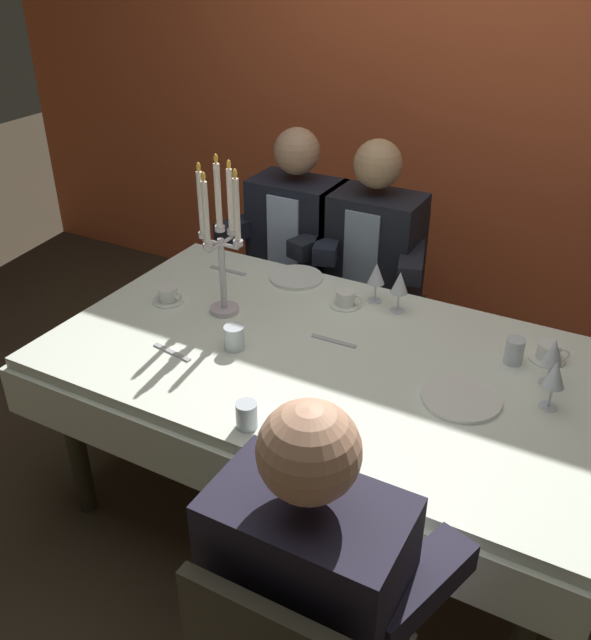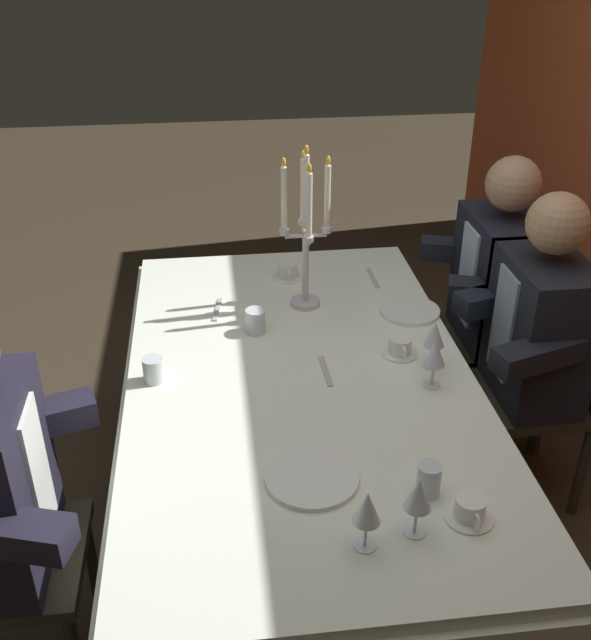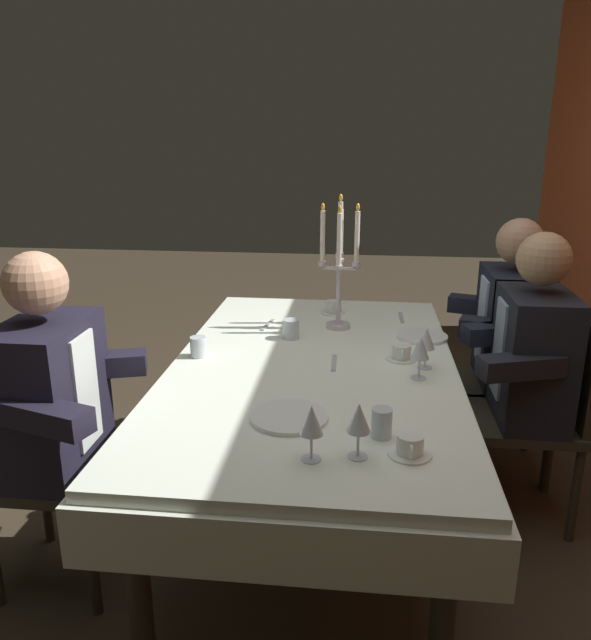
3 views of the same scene
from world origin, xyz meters
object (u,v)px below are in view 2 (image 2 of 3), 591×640
coffee_cup_1 (288,271)px  coffee_cup_2 (470,510)px  candelabra (306,233)px  seated_diner_0 (500,279)px  water_tumbler_0 (429,480)px  dining_table (301,406)px  seated_diner_1 (540,328)px  wine_glass_1 (418,496)px  dinner_plate_1 (410,311)px  water_tumbler_1 (153,370)px  coffee_cup_0 (400,347)px  wine_glass_2 (435,354)px  wine_glass_0 (367,509)px  dinner_plate_0 (312,477)px  water_tumbler_2 (256,321)px  wine_glass_3 (435,335)px

coffee_cup_1 → coffee_cup_2: (1.38, 0.29, 0.00)m
candelabra → seated_diner_0: size_ratio=0.49×
water_tumbler_0 → seated_diner_0: bearing=151.5°
dining_table → candelabra: candelabra is taller
coffee_cup_1 → seated_diner_1: (0.50, 0.85, -0.03)m
candelabra → wine_glass_1: (1.17, 0.11, -0.18)m
dining_table → dinner_plate_1: 0.59m
seated_diner_0 → dining_table: bearing=-56.0°
wine_glass_1 → water_tumbler_1: (-0.73, -0.65, -0.07)m
dining_table → coffee_cup_0: 0.39m
candelabra → coffee_cup_1: size_ratio=4.62×
dinner_plate_1 → wine_glass_2: (0.47, -0.05, 0.11)m
wine_glass_0 → seated_diner_1: seated_diner_1 is taller
wine_glass_1 → coffee_cup_0: (-0.79, 0.16, -0.09)m
dinner_plate_0 → wine_glass_2: size_ratio=1.52×
seated_diner_0 → seated_diner_1: bearing=0.0°
water_tumbler_0 → seated_diner_0: size_ratio=0.07×
wine_glass_2 → coffee_cup_1: 0.89m
water_tumbler_2 → candelabra: bearing=131.3°
wine_glass_2 → water_tumbler_1: size_ratio=1.98×
water_tumbler_1 → coffee_cup_2: (0.70, 0.79, -0.01)m
wine_glass_2 → seated_diner_1: bearing=122.3°
dinner_plate_1 → seated_diner_1: bearing=69.8°
wine_glass_1 → seated_diner_0: (-1.30, 0.70, -0.12)m
dinner_plate_1 → coffee_cup_0: 0.30m
water_tumbler_0 → coffee_cup_0: (-0.66, 0.09, -0.02)m
coffee_cup_0 → coffee_cup_2: (0.76, -0.02, 0.00)m
coffee_cup_0 → coffee_cup_2: bearing=-1.2°
coffee_cup_1 → coffee_cup_2: same height
dinner_plate_1 → coffee_cup_0: coffee_cup_0 is taller
water_tumbler_1 → coffee_cup_0: water_tumbler_1 is taller
dinner_plate_0 → water_tumbler_1: 0.67m
wine_glass_0 → candelabra: bearing=179.0°
wine_glass_3 → coffee_cup_1: size_ratio=1.24×
seated_diner_1 → dinner_plate_0: bearing=-53.2°
candelabra → water_tumbler_1: bearing=-50.8°
wine_glass_3 → water_tumbler_2: bearing=-117.9°
water_tumbler_2 → seated_diner_0: bearing=106.6°
water_tumbler_1 → coffee_cup_1: size_ratio=0.63×
coffee_cup_2 → wine_glass_0: bearing=-78.4°
wine_glass_1 → water_tumbler_0: size_ratio=1.80×
wine_glass_2 → seated_diner_0: (-0.70, 0.49, -0.12)m
wine_glass_0 → wine_glass_2: (-0.62, 0.34, 0.00)m
dinner_plate_0 → dinner_plate_1: 0.98m
dining_table → water_tumbler_2: water_tumbler_2 is taller
dining_table → coffee_cup_0: bearing=104.7°
dinner_plate_0 → water_tumbler_2: size_ratio=2.90×
dinner_plate_0 → water_tumbler_2: 0.79m
water_tumbler_2 → wine_glass_2: bearing=52.5°
wine_glass_0 → wine_glass_1: size_ratio=1.00×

